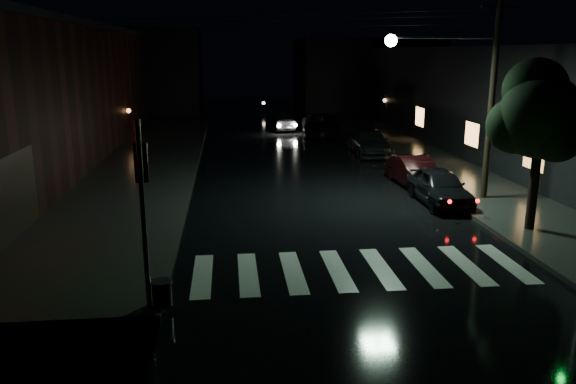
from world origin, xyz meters
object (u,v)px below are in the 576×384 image
object	(u,v)px
parked_car_a	(439,186)
parked_car_c	(369,142)
oncoming_car	(281,122)
parked_car_d	(320,125)
parked_car_b	(415,171)

from	to	relation	value
parked_car_a	parked_car_c	xyz separation A→B (m)	(0.00, 10.86, 0.00)
oncoming_car	parked_car_d	bearing A→B (deg)	124.17
parked_car_a	parked_car_b	xyz separation A→B (m)	(0.00, 2.93, -0.03)
parked_car_a	parked_car_c	size ratio (longest dim) A/B	0.85
parked_car_c	parked_car_d	world-z (taller)	parked_car_d
parked_car_d	oncoming_car	distance (m)	3.86
parked_car_d	parked_car_a	bearing A→B (deg)	-79.41
parked_car_b	parked_car_c	bearing A→B (deg)	86.68
parked_car_a	parked_car_b	world-z (taller)	parked_car_a
parked_car_a	oncoming_car	world-z (taller)	parked_car_a
parked_car_d	oncoming_car	size ratio (longest dim) A/B	1.36
parked_car_a	parked_car_d	xyz separation A→B (m)	(-1.58, 18.50, 0.06)
oncoming_car	parked_car_c	bearing A→B (deg)	104.58
parked_car_a	oncoming_car	bearing A→B (deg)	101.11
parked_car_a	oncoming_car	size ratio (longest dim) A/B	1.02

